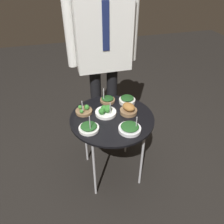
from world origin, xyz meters
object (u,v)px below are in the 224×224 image
object	(u,v)px
bowl_roast_front_center	(129,109)
bowl_broccoli_near_rim	(84,111)
waiter_figure	(103,42)
bowl_spinach_back_right	(89,127)
bowl_spinach_far_rim	(107,99)
bowl_spinach_mid_left	(130,128)
bowl_broccoli_back_left	(106,111)
serving_cart	(112,121)
bowl_spinach_front_left	(127,100)

from	to	relation	value
bowl_roast_front_center	bowl_broccoli_near_rim	world-z (taller)	bowl_broccoli_near_rim
waiter_figure	bowl_spinach_back_right	bearing A→B (deg)	-113.38
bowl_roast_front_center	bowl_spinach_far_rim	xyz separation A→B (m)	(-0.12, 0.21, -0.02)
bowl_spinach_far_rim	waiter_figure	size ratio (longest dim) A/B	0.08
bowl_broccoli_near_rim	bowl_spinach_mid_left	bearing A→B (deg)	-47.84
bowl_spinach_back_right	bowl_spinach_mid_left	bearing A→B (deg)	-17.32
bowl_spinach_back_right	bowl_broccoli_back_left	bearing A→B (deg)	42.93
serving_cart	bowl_spinach_front_left	xyz separation A→B (m)	(0.18, 0.17, 0.07)
bowl_broccoli_back_left	bowl_roast_front_center	world-z (taller)	bowl_broccoli_back_left
bowl_spinach_back_right	bowl_spinach_front_left	distance (m)	0.48
bowl_spinach_mid_left	bowl_spinach_front_left	xyz separation A→B (m)	(0.10, 0.36, 0.00)
bowl_spinach_back_right	waiter_figure	distance (m)	0.78
bowl_spinach_far_rim	waiter_figure	distance (m)	0.50
bowl_broccoli_back_left	bowl_spinach_far_rim	xyz separation A→B (m)	(0.06, 0.18, -0.01)
bowl_spinach_far_rim	bowl_broccoli_near_rim	bearing A→B (deg)	-153.75
bowl_roast_front_center	bowl_spinach_far_rim	size ratio (longest dim) A/B	1.01
bowl_broccoli_back_left	bowl_spinach_back_right	size ratio (longest dim) A/B	1.13
serving_cart	bowl_spinach_back_right	bearing A→B (deg)	-153.27
serving_cart	bowl_broccoli_near_rim	size ratio (longest dim) A/B	4.94
bowl_spinach_back_right	bowl_spinach_far_rim	distance (m)	0.41
bowl_broccoli_near_rim	bowl_spinach_far_rim	bearing A→B (deg)	26.25
waiter_figure	bowl_broccoli_near_rim	bearing A→B (deg)	-124.39
bowl_roast_front_center	waiter_figure	bearing A→B (deg)	100.39
bowl_spinach_back_right	bowl_broccoli_near_rim	bearing A→B (deg)	89.62
bowl_broccoli_back_left	waiter_figure	xyz separation A→B (m)	(0.09, 0.45, 0.41)
bowl_spinach_back_right	bowl_spinach_mid_left	distance (m)	0.30
bowl_spinach_mid_left	bowl_broccoli_near_rim	size ratio (longest dim) A/B	1.23
bowl_spinach_far_rim	bowl_spinach_front_left	world-z (taller)	bowl_spinach_far_rim
bowl_spinach_back_right	bowl_spinach_mid_left	xyz separation A→B (m)	(0.29, -0.09, 0.00)
bowl_roast_front_center	bowl_broccoli_near_rim	distance (m)	0.36
bowl_spinach_mid_left	serving_cart	bearing A→B (deg)	112.81
bowl_spinach_mid_left	bowl_spinach_far_rim	size ratio (longest dim) A/B	1.20
bowl_spinach_back_right	serving_cart	bearing A→B (deg)	26.73
bowl_spinach_mid_left	bowl_spinach_front_left	bearing A→B (deg)	74.13
serving_cart	bowl_spinach_back_right	distance (m)	0.24
serving_cart	waiter_figure	xyz separation A→B (m)	(0.06, 0.50, 0.48)
bowl_broccoli_back_left	bowl_spinach_far_rim	world-z (taller)	bowl_spinach_far_rim
serving_cart	bowl_broccoli_back_left	xyz separation A→B (m)	(-0.04, 0.05, 0.07)
bowl_spinach_mid_left	bowl_broccoli_back_left	bearing A→B (deg)	115.97
bowl_spinach_front_left	bowl_roast_front_center	bearing A→B (deg)	-104.64
bowl_spinach_mid_left	waiter_figure	world-z (taller)	waiter_figure
bowl_spinach_back_right	waiter_figure	bearing A→B (deg)	66.62
bowl_spinach_back_right	waiter_figure	size ratio (longest dim) A/B	0.09
bowl_broccoli_back_left	waiter_figure	size ratio (longest dim) A/B	0.10
bowl_spinach_mid_left	bowl_spinach_far_rim	xyz separation A→B (m)	(-0.06, 0.43, -0.00)
bowl_spinach_back_right	bowl_spinach_front_left	xyz separation A→B (m)	(0.39, 0.28, 0.01)
bowl_spinach_front_left	bowl_spinach_far_rim	bearing A→B (deg)	159.06
bowl_broccoli_near_rim	bowl_spinach_far_rim	size ratio (longest dim) A/B	0.98
bowl_broccoli_back_left	bowl_spinach_front_left	size ratio (longest dim) A/B	1.21
serving_cart	bowl_spinach_back_right	world-z (taller)	bowl_spinach_back_right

